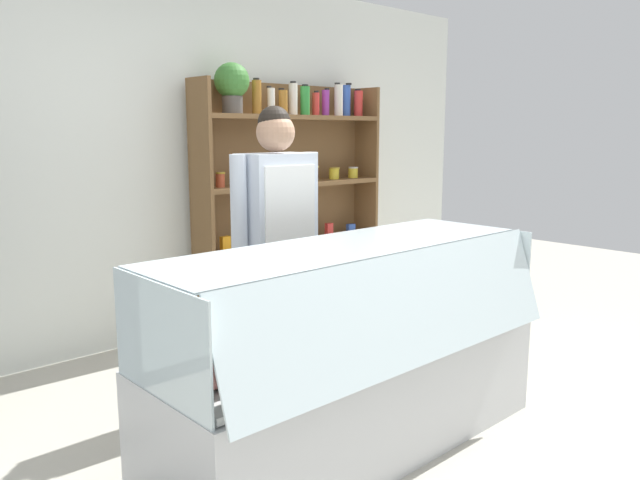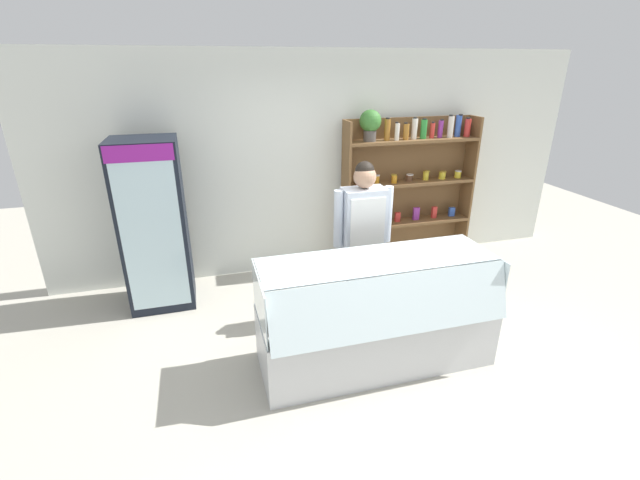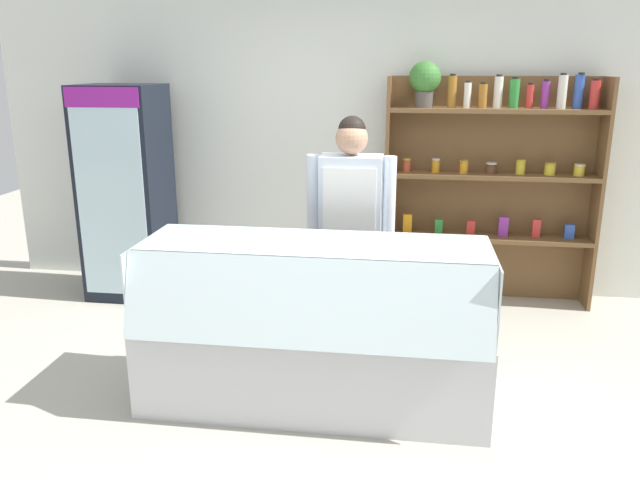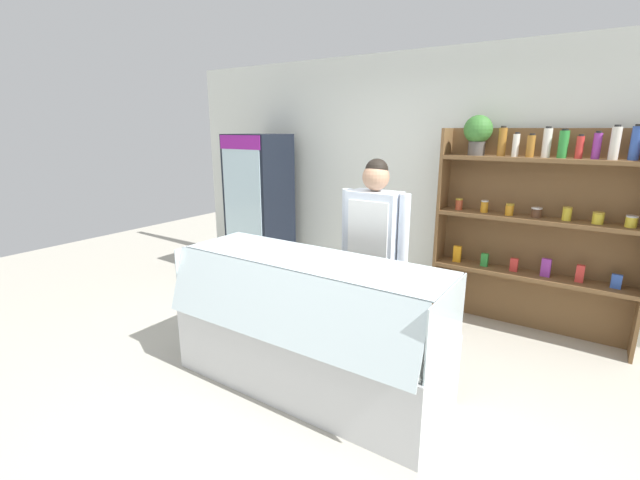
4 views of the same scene
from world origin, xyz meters
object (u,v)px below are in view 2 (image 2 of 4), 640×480
at_px(deli_display_case, 375,331).
at_px(shop_clerk, 363,229).
at_px(drinks_fridge, 154,226).
at_px(shelving_unit, 405,179).

height_order(deli_display_case, shop_clerk, shop_clerk).
xyz_separation_m(drinks_fridge, deli_display_case, (1.89, -1.64, -0.61)).
height_order(drinks_fridge, shelving_unit, shelving_unit).
xyz_separation_m(drinks_fridge, shelving_unit, (3.06, 0.29, 0.23)).
distance_m(deli_display_case, shop_clerk, 1.03).
height_order(shelving_unit, deli_display_case, shelving_unit).
distance_m(drinks_fridge, shop_clerk, 2.23).
xyz_separation_m(deli_display_case, shop_clerk, (0.15, 0.76, 0.68)).
height_order(drinks_fridge, shop_clerk, drinks_fridge).
bearing_deg(shelving_unit, deli_display_case, -121.28).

